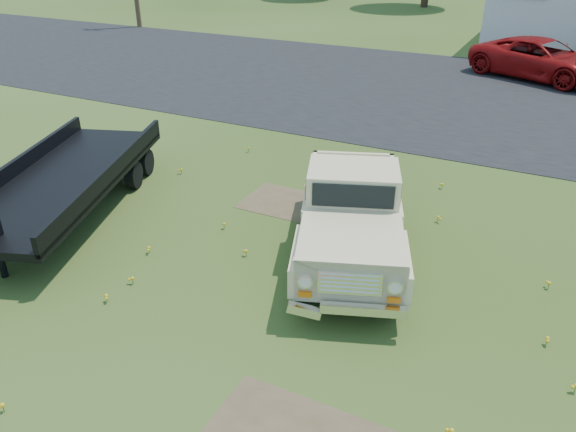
# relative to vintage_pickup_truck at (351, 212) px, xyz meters

# --- Properties ---
(ground) EXTENTS (140.00, 140.00, 0.00)m
(ground) POSITION_rel_vintage_pickup_truck_xyz_m (-0.13, -1.97, -0.97)
(ground) COLOR #314315
(ground) RESTS_ON ground
(asphalt_lot) EXTENTS (90.00, 14.00, 0.02)m
(asphalt_lot) POSITION_rel_vintage_pickup_truck_xyz_m (-0.13, 13.03, -0.97)
(asphalt_lot) COLOR black
(asphalt_lot) RESTS_ON ground
(dirt_patch_b) EXTENTS (2.20, 1.60, 0.01)m
(dirt_patch_b) POSITION_rel_vintage_pickup_truck_xyz_m (-2.13, 1.53, -0.97)
(dirt_patch_b) COLOR brown
(dirt_patch_b) RESTS_ON ground
(vintage_pickup_truck) EXTENTS (3.78, 5.71, 1.93)m
(vintage_pickup_truck) POSITION_rel_vintage_pickup_truck_xyz_m (0.00, 0.00, 0.00)
(vintage_pickup_truck) COLOR beige
(vintage_pickup_truck) RESTS_ON ground
(flatbed_trailer) EXTENTS (4.65, 7.53, 1.95)m
(flatbed_trailer) POSITION_rel_vintage_pickup_truck_xyz_m (-6.54, -1.20, 0.01)
(flatbed_trailer) COLOR black
(flatbed_trailer) RESTS_ON ground
(red_pickup) EXTENTS (6.50, 4.82, 1.64)m
(red_pickup) POSITION_rel_vintage_pickup_truck_xyz_m (2.10, 17.20, -0.14)
(red_pickup) COLOR maroon
(red_pickup) RESTS_ON ground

